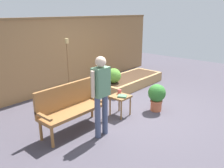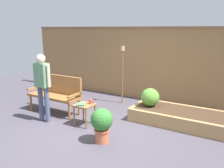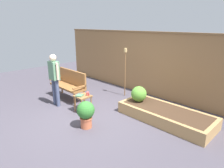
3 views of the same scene
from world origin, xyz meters
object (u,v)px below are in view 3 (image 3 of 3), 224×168
object	(u,v)px
garden_bench	(70,82)
cup_on_table	(88,94)
shrub_near_bench	(139,94)
side_table	(83,98)
tiki_torch	(125,64)
potted_boxwood	(86,112)
book_on_table	(80,95)
person_by_bench	(54,76)

from	to	relation	value
garden_bench	cup_on_table	bearing A→B (deg)	-10.27
garden_bench	shrub_near_bench	distance (m)	2.38
side_table	garden_bench	bearing A→B (deg)	163.90
side_table	tiki_torch	distance (m)	1.94
cup_on_table	potted_boxwood	distance (m)	0.92
book_on_table	potted_boxwood	xyz separation A→B (m)	(0.81, -0.41, -0.11)
potted_boxwood	person_by_bench	bearing A→B (deg)	173.72
side_table	shrub_near_bench	distance (m)	1.57
cup_on_table	tiki_torch	world-z (taller)	tiki_torch
garden_bench	side_table	distance (m)	1.21
cup_on_table	person_by_bench	size ratio (longest dim) A/B	0.08
tiki_torch	shrub_near_bench	bearing A→B (deg)	-30.93
garden_bench	tiki_torch	size ratio (longest dim) A/B	0.88
shrub_near_bench	garden_bench	bearing A→B (deg)	-160.34
tiki_torch	person_by_bench	world-z (taller)	tiki_torch
side_table	shrub_near_bench	size ratio (longest dim) A/B	1.11
book_on_table	tiki_torch	size ratio (longest dim) A/B	0.12
garden_bench	book_on_table	size ratio (longest dim) A/B	7.38
shrub_near_bench	person_by_bench	size ratio (longest dim) A/B	0.28
shrub_near_bench	potted_boxwood	bearing A→B (deg)	-100.56
shrub_near_bench	person_by_bench	xyz separation A→B (m)	(-2.02, -1.44, 0.42)
book_on_table	shrub_near_bench	distance (m)	1.64
book_on_table	person_by_bench	world-z (taller)	person_by_bench
cup_on_table	shrub_near_bench	world-z (taller)	shrub_near_bench
potted_boxwood	shrub_near_bench	world-z (taller)	shrub_near_bench
garden_bench	potted_boxwood	distance (m)	2.11
side_table	book_on_table	bearing A→B (deg)	-108.21
garden_bench	person_by_bench	size ratio (longest dim) A/B	0.92
book_on_table	garden_bench	bearing A→B (deg)	133.65
cup_on_table	person_by_bench	xyz separation A→B (m)	(-1.04, -0.41, 0.40)
cup_on_table	book_on_table	bearing A→B (deg)	-124.02
book_on_table	tiki_torch	xyz separation A→B (m)	(-0.00, 1.88, 0.63)
side_table	potted_boxwood	size ratio (longest dim) A/B	0.72
side_table	potted_boxwood	distance (m)	0.92
shrub_near_bench	cup_on_table	bearing A→B (deg)	-133.75
tiki_torch	person_by_bench	size ratio (longest dim) A/B	1.05
tiki_torch	person_by_bench	distance (m)	2.30
person_by_bench	shrub_near_bench	bearing A→B (deg)	35.38
garden_bench	cup_on_table	world-z (taller)	garden_bench
garden_bench	cup_on_table	size ratio (longest dim) A/B	11.81
book_on_table	person_by_bench	distance (m)	1.04
garden_bench	shrub_near_bench	bearing A→B (deg)	19.66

